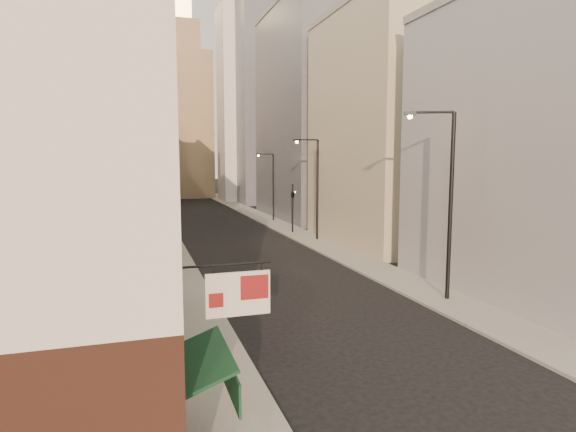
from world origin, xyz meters
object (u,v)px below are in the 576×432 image
object	(u,v)px
traffic_light_right	(293,196)
clock_tower	(174,108)
streetlamp_near	(446,194)
streetlamp_far	(272,183)
traffic_light_left	(163,202)
streetlamp_mid	(315,183)
white_tower	(242,97)

from	to	relation	value
traffic_light_right	clock_tower	bearing A→B (deg)	-85.41
streetlamp_near	streetlamp_far	distance (m)	34.54
clock_tower	traffic_light_left	size ratio (longest dim) A/B	8.98
streetlamp_near	traffic_light_right	world-z (taller)	streetlamp_near
streetlamp_mid	streetlamp_far	distance (m)	14.68
traffic_light_right	streetlamp_mid	bearing A→B (deg)	93.63
streetlamp_near	traffic_light_right	bearing A→B (deg)	115.04
streetlamp_far	traffic_light_left	size ratio (longest dim) A/B	1.63
streetlamp_near	streetlamp_far	bearing A→B (deg)	113.97
white_tower	streetlamp_near	xyz separation A→B (m)	(-3.58, -65.20, -12.97)
clock_tower	streetlamp_near	xyz separation A→B (m)	(7.42, -79.20, -11.99)
traffic_light_left	streetlamp_mid	bearing A→B (deg)	171.05
streetlamp_near	streetlamp_far	world-z (taller)	streetlamp_near
traffic_light_left	white_tower	bearing A→B (deg)	-103.41
white_tower	traffic_light_right	xyz separation A→B (m)	(-3.79, -40.51, -14.84)
streetlamp_far	traffic_light_left	distance (m)	16.98
white_tower	traffic_light_left	world-z (taller)	white_tower
clock_tower	white_tower	size ratio (longest dim) A/B	1.08
traffic_light_left	traffic_light_right	size ratio (longest dim) A/B	1.00
clock_tower	traffic_light_right	world-z (taller)	clock_tower
white_tower	streetlamp_far	world-z (taller)	white_tower
streetlamp_near	streetlamp_mid	world-z (taller)	streetlamp_near
streetlamp_near	traffic_light_left	bearing A→B (deg)	142.85
white_tower	traffic_light_right	size ratio (longest dim) A/B	8.30
clock_tower	streetlamp_near	world-z (taller)	clock_tower
streetlamp_mid	streetlamp_far	bearing A→B (deg)	88.19
streetlamp_near	white_tower	bearing A→B (deg)	111.43
traffic_light_left	traffic_light_right	distance (m)	12.74
clock_tower	streetlamp_far	world-z (taller)	clock_tower
streetlamp_mid	traffic_light_left	distance (m)	14.02
streetlamp_near	traffic_light_left	world-z (taller)	streetlamp_near
clock_tower	traffic_light_right	size ratio (longest dim) A/B	8.98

